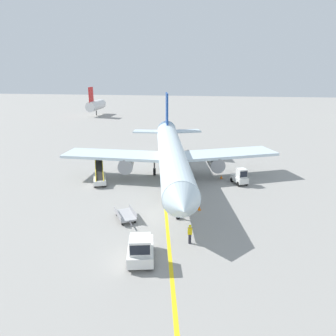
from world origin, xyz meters
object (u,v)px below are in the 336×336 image
at_px(ground_crew_marshaller, 175,198).
at_px(belt_loader_forward_hold, 100,177).
at_px(pushback_tug, 141,249).
at_px(safety_cone_nose_right, 221,177).
at_px(ground_crew_wing_walker, 190,233).
at_px(baggage_tug_near_wing, 240,177).
at_px(safety_cone_nose_left, 199,208).
at_px(baggage_cart_loaded, 126,215).
at_px(airliner, 171,153).

bearing_deg(ground_crew_marshaller, belt_loader_forward_hold, 151.10).
height_order(pushback_tug, belt_loader_forward_hold, belt_loader_forward_hold).
bearing_deg(ground_crew_marshaller, safety_cone_nose_right, 62.95).
bearing_deg(ground_crew_wing_walker, baggage_tug_near_wing, 71.88).
relative_size(belt_loader_forward_hold, safety_cone_nose_left, 11.65).
bearing_deg(baggage_cart_loaded, airliner, 78.32).
bearing_deg(baggage_cart_loaded, ground_crew_marshaller, 42.62).
relative_size(pushback_tug, belt_loader_forward_hold, 0.76).
relative_size(safety_cone_nose_left, safety_cone_nose_right, 1.00).
height_order(pushback_tug, safety_cone_nose_left, pushback_tug).
distance_m(pushback_tug, baggage_tug_near_wing, 20.20).
bearing_deg(belt_loader_forward_hold, safety_cone_nose_right, 14.86).
bearing_deg(baggage_cart_loaded, safety_cone_nose_right, 55.97).
bearing_deg(safety_cone_nose_left, pushback_tug, -111.47).
xyz_separation_m(airliner, safety_cone_nose_left, (4.25, -9.53, -3.20)).
bearing_deg(airliner, ground_crew_wing_walker, -76.77).
xyz_separation_m(airliner, ground_crew_marshaller, (1.60, -8.82, -2.51)).
relative_size(baggage_cart_loaded, safety_cone_nose_right, 8.29).
bearing_deg(belt_loader_forward_hold, airliner, 19.97).
xyz_separation_m(pushback_tug, safety_cone_nose_left, (3.85, 9.77, -0.77)).
relative_size(belt_loader_forward_hold, ground_crew_wing_walker, 3.01).
relative_size(airliner, belt_loader_forward_hold, 6.86).
bearing_deg(ground_crew_marshaller, pushback_tug, -96.51).
bearing_deg(ground_crew_wing_walker, ground_crew_marshaller, 106.67).
distance_m(ground_crew_marshaller, safety_cone_nose_right, 10.93).
distance_m(airliner, safety_cone_nose_right, 7.35).
xyz_separation_m(pushback_tug, safety_cone_nose_right, (6.15, 20.20, -0.77)).
distance_m(airliner, ground_crew_marshaller, 9.31).
distance_m(airliner, pushback_tug, 19.46).
relative_size(pushback_tug, safety_cone_nose_right, 8.89).
bearing_deg(airliner, belt_loader_forward_hold, -160.03).
height_order(airliner, ground_crew_marshaller, airliner).
xyz_separation_m(baggage_cart_loaded, ground_crew_marshaller, (4.23, 3.89, 0.44)).
bearing_deg(airliner, safety_cone_nose_right, 7.73).
xyz_separation_m(pushback_tug, baggage_cart_loaded, (-3.03, 6.59, -0.53)).
height_order(belt_loader_forward_hold, safety_cone_nose_right, belt_loader_forward_hold).
relative_size(pushback_tug, ground_crew_wing_walker, 2.30).
relative_size(ground_crew_wing_walker, safety_cone_nose_right, 3.86).
height_order(airliner, safety_cone_nose_left, airliner).
height_order(baggage_cart_loaded, ground_crew_marshaller, ground_crew_marshaller).
bearing_deg(ground_crew_marshaller, safety_cone_nose_left, -14.98).
bearing_deg(baggage_cart_loaded, baggage_tug_near_wing, 45.77).
relative_size(airliner, ground_crew_marshaller, 20.68).
bearing_deg(baggage_cart_loaded, safety_cone_nose_left, 24.83).
height_order(baggage_tug_near_wing, ground_crew_wing_walker, baggage_tug_near_wing).
xyz_separation_m(safety_cone_nose_left, safety_cone_nose_right, (2.31, 10.42, 0.00)).
bearing_deg(ground_crew_marshaller, ground_crew_wing_walker, -73.33).
relative_size(baggage_cart_loaded, safety_cone_nose_left, 8.29).
xyz_separation_m(airliner, pushback_tug, (0.40, -19.31, -2.42)).
distance_m(baggage_cart_loaded, safety_cone_nose_right, 16.42).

